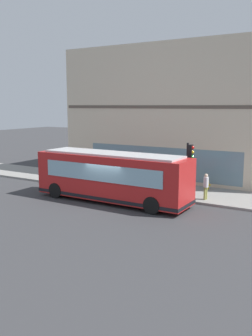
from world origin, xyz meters
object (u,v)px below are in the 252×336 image
at_px(fire_hydrant, 207,184).
at_px(pedestrian_near_hydrant, 132,168).
at_px(traffic_light_near_corner, 189,160).
at_px(pedestrian_by_light_pole, 93,170).
at_px(pedestrian_walking_along_curb, 160,179).
at_px(city_bus_nearside, 112,177).
at_px(pedestrian_near_building_entrance, 206,185).

relative_size(fire_hydrant, pedestrian_near_hydrant, 0.42).
distance_m(traffic_light_near_corner, pedestrian_by_light_pole, 7.97).
distance_m(traffic_light_near_corner, pedestrian_walking_along_curb, 2.53).
relative_size(traffic_light_near_corner, fire_hydrant, 4.76).
bearing_deg(city_bus_nearside, pedestrian_near_hydrant, 17.27).
xyz_separation_m(traffic_light_near_corner, fire_hydrant, (3.24, -0.17, -2.09)).
bearing_deg(traffic_light_near_corner, pedestrian_walking_along_curb, 83.85).
xyz_separation_m(pedestrian_walking_along_curb, pedestrian_near_hydrant, (2.96, 3.81, 0.02)).
bearing_deg(pedestrian_walking_along_curb, traffic_light_near_corner, -96.15).
bearing_deg(fire_hydrant, city_bus_nearside, 143.03).
bearing_deg(pedestrian_by_light_pole, traffic_light_near_corner, -94.77).
relative_size(pedestrian_walking_along_curb, pedestrian_near_building_entrance, 1.06).
xyz_separation_m(city_bus_nearside, pedestrian_near_building_entrance, (2.84, -5.10, -0.46)).
height_order(pedestrian_near_building_entrance, pedestrian_near_hydrant, pedestrian_near_hydrant).
distance_m(city_bus_nearside, fire_hydrant, 7.20).
bearing_deg(pedestrian_near_hydrant, city_bus_nearside, -162.73).
bearing_deg(pedestrian_near_hydrant, fire_hydrant, -89.39).
distance_m(city_bus_nearside, pedestrian_walking_along_curb, 3.40).
distance_m(pedestrian_walking_along_curb, pedestrian_near_hydrant, 4.83).
bearing_deg(traffic_light_near_corner, fire_hydrant, -2.93).
height_order(fire_hydrant, pedestrian_near_building_entrance, pedestrian_near_building_entrance).
xyz_separation_m(pedestrian_near_building_entrance, pedestrian_near_hydrant, (2.79, 6.85, 0.08)).
distance_m(pedestrian_walking_along_curb, pedestrian_near_building_entrance, 3.04).
height_order(city_bus_nearside, pedestrian_walking_along_curb, city_bus_nearside).
bearing_deg(pedestrian_near_building_entrance, pedestrian_by_light_pole, 88.30).
bearing_deg(pedestrian_by_light_pole, pedestrian_near_building_entrance, -91.70).
relative_size(city_bus_nearside, pedestrian_by_light_pole, 5.76).
bearing_deg(traffic_light_near_corner, pedestrian_by_light_pole, 85.23).
xyz_separation_m(pedestrian_near_hydrant, pedestrian_by_light_pole, (-2.53, 1.94, -0.01)).
height_order(fire_hydrant, pedestrian_near_hydrant, pedestrian_near_hydrant).
bearing_deg(pedestrian_near_hydrant, pedestrian_walking_along_curb, -127.80).
bearing_deg(fire_hydrant, pedestrian_near_building_entrance, -164.12).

